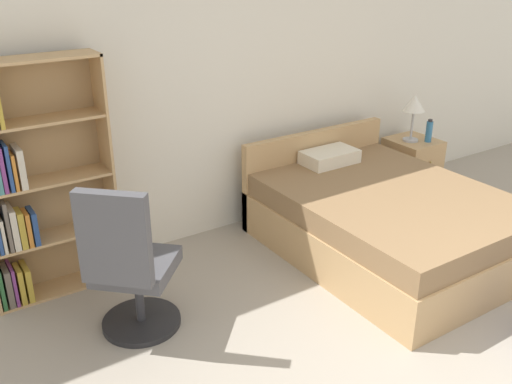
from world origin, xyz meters
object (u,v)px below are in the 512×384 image
object	(u,v)px
office_chair	(130,270)
table_lamp	(414,106)
bookshelf	(26,187)
water_bottle	(429,131)
nightstand	(411,165)
bed	(383,219)

from	to	relation	value
office_chair	table_lamp	bearing A→B (deg)	12.01
bookshelf	office_chair	bearing A→B (deg)	-65.47
office_chair	water_bottle	size ratio (longest dim) A/B	4.73
office_chair	nightstand	world-z (taller)	office_chair
bookshelf	office_chair	size ratio (longest dim) A/B	1.56
nightstand	water_bottle	world-z (taller)	water_bottle
bookshelf	water_bottle	distance (m)	3.82
bookshelf	table_lamp	xyz separation A→B (m)	(3.68, -0.14, 0.07)
office_chair	nightstand	size ratio (longest dim) A/B	1.98
bookshelf	nightstand	xyz separation A→B (m)	(3.73, -0.14, -0.58)
bed	nightstand	size ratio (longest dim) A/B	3.65
bed	office_chair	distance (m)	2.19
nightstand	table_lamp	size ratio (longest dim) A/B	1.19
table_lamp	water_bottle	world-z (taller)	table_lamp
nightstand	water_bottle	bearing A→B (deg)	-59.84
bed	nightstand	bearing A→B (deg)	33.17
nightstand	table_lamp	bearing A→B (deg)	-177.76
table_lamp	water_bottle	bearing A→B (deg)	-42.61
bookshelf	table_lamp	size ratio (longest dim) A/B	3.66
water_bottle	bookshelf	bearing A→B (deg)	176.08
bookshelf	office_chair	xyz separation A→B (m)	(0.39, -0.84, -0.36)
nightstand	water_bottle	distance (m)	0.41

